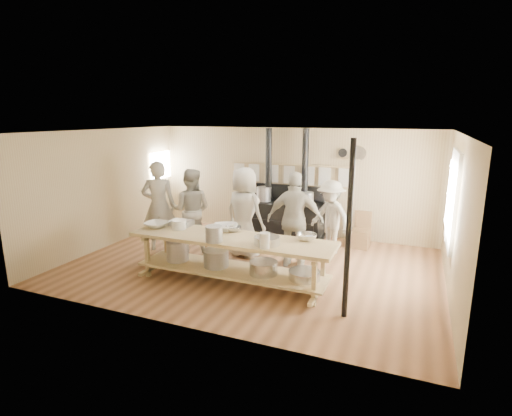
# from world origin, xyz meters

# --- Properties ---
(ground) EXTENTS (7.00, 7.00, 0.00)m
(ground) POSITION_xyz_m (0.00, 0.00, 0.00)
(ground) COLOR brown
(ground) RESTS_ON ground
(room_shell) EXTENTS (7.00, 7.00, 7.00)m
(room_shell) POSITION_xyz_m (0.00, 0.00, 1.62)
(room_shell) COLOR tan
(room_shell) RESTS_ON ground
(window_right) EXTENTS (0.09, 1.50, 1.65)m
(window_right) POSITION_xyz_m (3.47, 0.60, 1.50)
(window_right) COLOR beige
(window_right) RESTS_ON ground
(left_opening) EXTENTS (0.00, 0.90, 0.90)m
(left_opening) POSITION_xyz_m (-3.45, 2.00, 1.60)
(left_opening) COLOR white
(left_opening) RESTS_ON ground
(stove) EXTENTS (1.90, 0.75, 2.60)m
(stove) POSITION_xyz_m (-0.01, 2.12, 0.52)
(stove) COLOR black
(stove) RESTS_ON ground
(towel_rail) EXTENTS (3.00, 0.04, 0.47)m
(towel_rail) POSITION_xyz_m (0.00, 2.40, 1.56)
(towel_rail) COLOR tan
(towel_rail) RESTS_ON ground
(back_wall_shelf) EXTENTS (0.63, 0.14, 0.32)m
(back_wall_shelf) POSITION_xyz_m (1.46, 2.43, 2.00)
(back_wall_shelf) COLOR tan
(back_wall_shelf) RESTS_ON ground
(prep_table) EXTENTS (3.60, 0.90, 0.85)m
(prep_table) POSITION_xyz_m (-0.01, -0.90, 0.52)
(prep_table) COLOR tan
(prep_table) RESTS_ON ground
(support_post) EXTENTS (0.08, 0.08, 2.60)m
(support_post) POSITION_xyz_m (2.05, -1.35, 1.30)
(support_post) COLOR black
(support_post) RESTS_ON ground
(cook_far_left) EXTENTS (0.85, 0.76, 1.96)m
(cook_far_left) POSITION_xyz_m (-2.25, 0.19, 0.98)
(cook_far_left) COLOR #B6B3A1
(cook_far_left) RESTS_ON ground
(cook_left) EXTENTS (1.01, 0.87, 1.80)m
(cook_left) POSITION_xyz_m (-1.57, 0.40, 0.90)
(cook_left) COLOR #B6B3A1
(cook_left) RESTS_ON ground
(cook_center) EXTENTS (1.04, 0.81, 1.87)m
(cook_center) POSITION_xyz_m (-0.36, 0.48, 0.93)
(cook_center) COLOR #B6B3A1
(cook_center) RESTS_ON ground
(cook_right) EXTENTS (1.13, 0.57, 1.86)m
(cook_right) POSITION_xyz_m (0.78, 0.31, 0.93)
(cook_right) COLOR #B6B3A1
(cook_right) RESTS_ON ground
(cook_by_window) EXTENTS (1.18, 1.03, 1.58)m
(cook_by_window) POSITION_xyz_m (1.26, 1.31, 0.79)
(cook_by_window) COLOR #B6B3A1
(cook_by_window) RESTS_ON ground
(chair) EXTENTS (0.41, 0.41, 0.81)m
(chair) POSITION_xyz_m (1.82, 1.97, 0.24)
(chair) COLOR #513B20
(chair) RESTS_ON ground
(bowl_white_a) EXTENTS (0.42, 0.42, 0.10)m
(bowl_white_a) POSITION_xyz_m (-1.55, -0.88, 0.90)
(bowl_white_a) COLOR white
(bowl_white_a) RESTS_ON prep_table
(bowl_steel_a) EXTENTS (0.41, 0.41, 0.09)m
(bowl_steel_a) POSITION_xyz_m (-0.11, -0.57, 0.90)
(bowl_steel_a) COLOR silver
(bowl_steel_a) RESTS_ON prep_table
(bowl_white_b) EXTENTS (0.59, 0.59, 0.11)m
(bowl_white_b) POSITION_xyz_m (-0.27, -0.57, 0.90)
(bowl_white_b) COLOR white
(bowl_white_b) RESTS_ON prep_table
(bowl_steel_b) EXTENTS (0.34, 0.34, 0.11)m
(bowl_steel_b) POSITION_xyz_m (1.25, -0.57, 0.90)
(bowl_steel_b) COLOR silver
(bowl_steel_b) RESTS_ON prep_table
(roasting_pan) EXTENTS (0.43, 0.30, 0.09)m
(roasting_pan) POSITION_xyz_m (-1.20, -0.57, 0.90)
(roasting_pan) COLOR #B2B2B7
(roasting_pan) RESTS_ON prep_table
(mixing_bowl_large) EXTENTS (0.50, 0.50, 0.13)m
(mixing_bowl_large) POSITION_xyz_m (0.72, -1.05, 0.92)
(mixing_bowl_large) COLOR silver
(mixing_bowl_large) RESTS_ON prep_table
(bucket_galv) EXTENTS (0.35, 0.35, 0.26)m
(bucket_galv) POSITION_xyz_m (-0.15, -1.23, 0.98)
(bucket_galv) COLOR gray
(bucket_galv) RESTS_ON prep_table
(deep_bowl_enamel) EXTENTS (0.30, 0.30, 0.17)m
(deep_bowl_enamel) POSITION_xyz_m (-1.10, -0.81, 0.94)
(deep_bowl_enamel) COLOR white
(deep_bowl_enamel) RESTS_ON prep_table
(pitcher) EXTENTS (0.17, 0.17, 0.25)m
(pitcher) POSITION_xyz_m (0.75, -1.23, 0.98)
(pitcher) COLOR white
(pitcher) RESTS_ON prep_table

